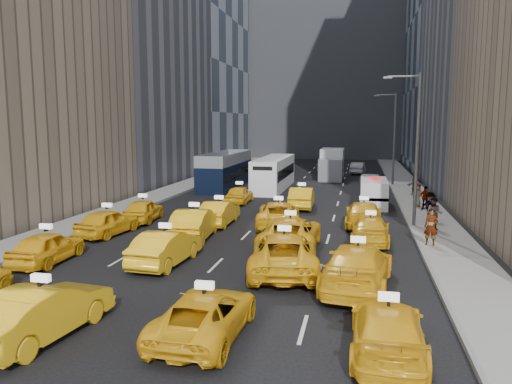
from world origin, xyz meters
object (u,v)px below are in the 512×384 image
Objects in this scene: taxi_3 at (387,329)px; nypd_van at (374,193)px; taxi_2 at (205,314)px; city_bus at (274,173)px; pedestrian_0 at (431,227)px; box_truck at (332,164)px; taxi_1 at (43,311)px; double_decker at (226,170)px.

taxi_3 is 0.92× the size of nypd_van.
taxi_2 is at bearing -0.01° from taxi_3.
nypd_van reaches higher than taxi_2.
city_bus is (-8.66, 32.75, 0.76)m from taxi_3.
box_truck is at bearing 113.53° from pedestrian_0.
city_bus is (1.03, 33.69, 0.67)m from taxi_1.
taxi_3 is 42.50m from box_truck.
city_bus is 10.73m from box_truck.
taxi_2 is at bearing -82.89° from double_decker.
city_bus reaches higher than taxi_3.
taxi_1 is 0.99× the size of taxi_2.
nypd_van is at bearing -83.98° from box_truck.
nypd_van is at bearing 112.69° from pedestrian_0.
nypd_van is (9.94, 25.40, 0.19)m from taxi_1.
city_bus is at bearing -82.11° from taxi_2.
pedestrian_0 is (16.07, -20.57, -0.57)m from double_decker.
nypd_van is 2.81× the size of pedestrian_0.
nypd_van reaches higher than taxi_1.
box_truck is 30.77m from pedestrian_0.
taxi_1 is 4.68m from taxi_2.
pedestrian_0 is (7.83, 12.18, 0.40)m from taxi_2.
taxi_2 is at bearing -81.81° from city_bus.
taxi_1 is at bearing -121.93° from pedestrian_0.
city_bus reaches higher than nypd_van.
taxi_3 is 0.64× the size of box_truck.
box_truck reaches higher than pedestrian_0.
double_decker is at bearing -141.93° from box_truck.
taxi_2 is 1.01× the size of taxi_3.
box_truck reaches higher than nypd_van.
taxi_3 is at bearing -74.85° from double_decker.
taxi_2 is 32.88m from city_bus.
taxi_1 is 33.71m from city_bus.
pedestrian_0 is (2.71, 12.25, 0.38)m from taxi_3.
double_decker is 13.47m from box_truck.
double_decker is at bearing 142.77° from nypd_van.
double_decker reaches higher than taxi_1.
double_decker is 4.70m from city_bus.
box_truck is (9.55, 9.50, -0.02)m from double_decker.
double_decker is 26.11m from pedestrian_0.
taxi_1 is at bearing 14.10° from taxi_2.
taxi_2 is 14.49m from pedestrian_0.
city_bus is at bearing -123.69° from box_truck.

